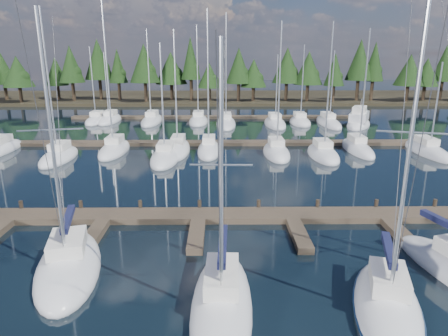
{
  "coord_description": "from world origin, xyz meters",
  "views": [
    {
      "loc": [
        1.37,
        -6.21,
        10.41
      ],
      "look_at": [
        1.69,
        22.0,
        2.29
      ],
      "focal_mm": 32.0,
      "sensor_mm": 36.0,
      "label": 1
    }
  ],
  "objects_px": {
    "front_sailboat_4": "(387,305)",
    "motor_yacht_right": "(359,122)",
    "front_sailboat_3": "(222,304)",
    "main_dock": "(198,220)",
    "front_sailboat_2": "(69,266)"
  },
  "relations": [
    {
      "from": "front_sailboat_4",
      "to": "motor_yacht_right",
      "type": "distance_m",
      "value": 46.61
    },
    {
      "from": "motor_yacht_right",
      "to": "front_sailboat_3",
      "type": "bearing_deg",
      "value": -115.04
    },
    {
      "from": "motor_yacht_right",
      "to": "front_sailboat_4",
      "type": "bearing_deg",
      "value": -107.22
    },
    {
      "from": "main_dock",
      "to": "front_sailboat_2",
      "type": "bearing_deg",
      "value": -136.46
    },
    {
      "from": "front_sailboat_2",
      "to": "front_sailboat_4",
      "type": "height_order",
      "value": "front_sailboat_4"
    },
    {
      "from": "main_dock",
      "to": "front_sailboat_2",
      "type": "distance_m",
      "value": 8.46
    },
    {
      "from": "main_dock",
      "to": "motor_yacht_right",
      "type": "bearing_deg",
      "value": 57.9
    },
    {
      "from": "front_sailboat_2",
      "to": "front_sailboat_3",
      "type": "relative_size",
      "value": 1.11
    },
    {
      "from": "main_dock",
      "to": "front_sailboat_3",
      "type": "distance_m",
      "value": 9.14
    },
    {
      "from": "front_sailboat_4",
      "to": "motor_yacht_right",
      "type": "relative_size",
      "value": 1.4
    },
    {
      "from": "front_sailboat_3",
      "to": "front_sailboat_2",
      "type": "bearing_deg",
      "value": 157.1
    },
    {
      "from": "front_sailboat_4",
      "to": "main_dock",
      "type": "bearing_deg",
      "value": 132.11
    },
    {
      "from": "motor_yacht_right",
      "to": "main_dock",
      "type": "bearing_deg",
      "value": -122.1
    },
    {
      "from": "front_sailboat_4",
      "to": "front_sailboat_2",
      "type": "bearing_deg",
      "value": 166.78
    },
    {
      "from": "front_sailboat_2",
      "to": "front_sailboat_4",
      "type": "bearing_deg",
      "value": -13.22
    }
  ]
}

